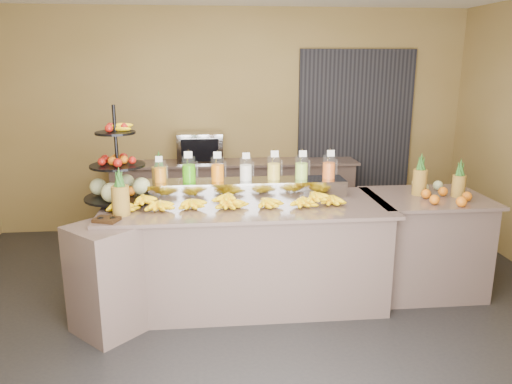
{
  "coord_description": "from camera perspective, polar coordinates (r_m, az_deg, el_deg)",
  "views": [
    {
      "loc": [
        -0.33,
        -3.9,
        2.14
      ],
      "look_at": [
        0.09,
        0.3,
        1.04
      ],
      "focal_mm": 35.0,
      "sensor_mm": 36.0,
      "label": 1
    }
  ],
  "objects": [
    {
      "name": "juice_pitcher_green",
      "position": [
        4.58,
        -7.68,
        2.43
      ],
      "size": [
        0.12,
        0.13,
        0.3
      ],
      "color": "silver",
      "rests_on": "pitcher_tray"
    },
    {
      "name": "fruit_stand",
      "position": [
        4.54,
        -14.95,
        1.54
      ],
      "size": [
        0.64,
        0.64,
        0.86
      ],
      "rotation": [
        0.0,
        0.0,
        -0.05
      ],
      "color": "black",
      "rests_on": "buffet_counter"
    },
    {
      "name": "juice_pitcher_lime",
      "position": [
        4.66,
        5.21,
        2.67
      ],
      "size": [
        0.12,
        0.12,
        0.29
      ],
      "color": "silver",
      "rests_on": "pitcher_tray"
    },
    {
      "name": "juice_pitcher_orange_b",
      "position": [
        4.58,
        -4.42,
        2.48
      ],
      "size": [
        0.12,
        0.12,
        0.29
      ],
      "color": "silver",
      "rests_on": "pitcher_tray"
    },
    {
      "name": "juice_pitcher_lemon",
      "position": [
        4.62,
        2.04,
        2.62
      ],
      "size": [
        0.12,
        0.13,
        0.29
      ],
      "color": "silver",
      "rests_on": "pitcher_tray"
    },
    {
      "name": "buffet_counter",
      "position": [
        4.49,
        -2.52,
        -7.28
      ],
      "size": [
        2.75,
        1.25,
        0.93
      ],
      "color": "gray",
      "rests_on": "ground"
    },
    {
      "name": "juice_pitcher_orange_c",
      "position": [
        4.72,
        8.32,
        2.71
      ],
      "size": [
        0.12,
        0.12,
        0.29
      ],
      "color": "silver",
      "rests_on": "pitcher_tray"
    },
    {
      "name": "banana_heap",
      "position": [
        4.29,
        -3.13,
        -0.82
      ],
      "size": [
        2.06,
        0.19,
        0.17
      ],
      "color": "yellow",
      "rests_on": "buffet_counter"
    },
    {
      "name": "right_fruit_pile",
      "position": [
        4.85,
        20.43,
        0.18
      ],
      "size": [
        0.46,
        0.44,
        0.24
      ],
      "color": "brown",
      "rests_on": "right_counter"
    },
    {
      "name": "condiment_caddy",
      "position": [
        4.08,
        -16.7,
        -3.04
      ],
      "size": [
        0.22,
        0.2,
        0.03
      ],
      "primitive_type": "cube",
      "rotation": [
        0.0,
        0.0,
        -0.35
      ],
      "color": "black",
      "rests_on": "buffet_counter"
    },
    {
      "name": "ground",
      "position": [
        4.46,
        -0.73,
        -14.03
      ],
      "size": [
        6.0,
        6.0,
        0.0
      ],
      "primitive_type": "plane",
      "color": "black",
      "rests_on": "ground"
    },
    {
      "name": "juice_pitcher_milk",
      "position": [
        4.6,
        -1.18,
        2.5
      ],
      "size": [
        0.11,
        0.12,
        0.28
      ],
      "color": "silver",
      "rests_on": "pitcher_tray"
    },
    {
      "name": "juice_pitcher_orange_a",
      "position": [
        4.6,
        -10.91,
        2.18
      ],
      "size": [
        0.11,
        0.11,
        0.26
      ],
      "color": "silver",
      "rests_on": "pitcher_tray"
    },
    {
      "name": "room_envelope",
      "position": [
        4.72,
        0.67,
        11.43
      ],
      "size": [
        6.04,
        5.02,
        2.82
      ],
      "color": "olive",
      "rests_on": "ground"
    },
    {
      "name": "pitcher_tray",
      "position": [
        4.63,
        -1.16,
        0.46
      ],
      "size": [
        1.85,
        0.3,
        0.15
      ],
      "primitive_type": "cube",
      "color": "gray",
      "rests_on": "buffet_counter"
    },
    {
      "name": "pineapple_left_a",
      "position": [
        4.18,
        -15.23,
        -0.58
      ],
      "size": [
        0.14,
        0.14,
        0.4
      ],
      "rotation": [
        0.0,
        0.0,
        0.21
      ],
      "color": "brown",
      "rests_on": "buffet_counter"
    },
    {
      "name": "back_ledge",
      "position": [
        6.38,
        -2.48,
        -0.58
      ],
      "size": [
        3.1,
        0.55,
        0.93
      ],
      "color": "gray",
      "rests_on": "ground"
    },
    {
      "name": "right_counter",
      "position": [
        5.04,
        18.57,
        -5.54
      ],
      "size": [
        1.08,
        0.88,
        0.93
      ],
      "color": "gray",
      "rests_on": "ground"
    },
    {
      "name": "oven_warmer",
      "position": [
        6.24,
        -6.42,
        5.08
      ],
      "size": [
        0.56,
        0.39,
        0.37
      ],
      "primitive_type": "cube",
      "rotation": [
        0.0,
        0.0,
        0.0
      ],
      "color": "gray",
      "rests_on": "back_ledge"
    },
    {
      "name": "pineapple_left_b",
      "position": [
        4.76,
        -10.94,
        1.61
      ],
      "size": [
        0.14,
        0.14,
        0.42
      ],
      "rotation": [
        0.0,
        0.0,
        -0.04
      ],
      "color": "brown",
      "rests_on": "buffet_counter"
    }
  ]
}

